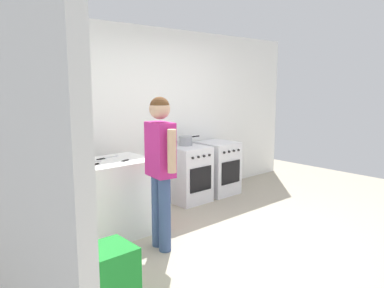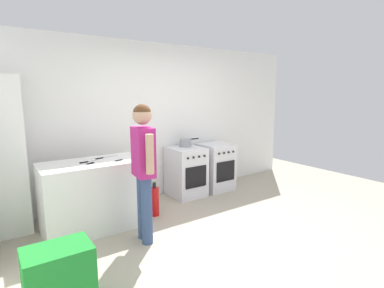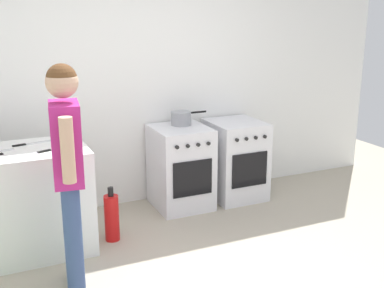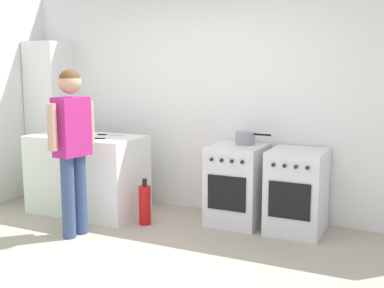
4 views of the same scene
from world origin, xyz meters
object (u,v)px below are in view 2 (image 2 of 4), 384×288
oven_left (186,172)px  fire_extinguisher (155,201)px  person (143,161)px  pot (185,143)px  knife_bread (83,165)px  oven_right (215,166)px  knife_chef (113,162)px  larder_cabinet (3,157)px  knife_utility (88,162)px  recycling_crate_upper (58,264)px  knife_carving (106,157)px

oven_left → fire_extinguisher: bearing=-151.2°
person → oven_left: bearing=39.4°
pot → knife_bread: 2.00m
pot → person: bearing=-139.2°
oven_right → knife_chef: 2.26m
fire_extinguisher → larder_cabinet: bearing=162.0°
oven_right → knife_utility: size_ratio=3.38×
knife_chef → knife_bread: same height
oven_left → knife_utility: knife_utility is taller
knife_chef → fire_extinguisher: (0.62, 0.07, -0.69)m
larder_cabinet → person: bearing=-41.6°
knife_utility → pot: bearing=14.3°
pot → larder_cabinet: larder_cabinet is taller
oven_left → pot: 0.51m
oven_left → recycling_crate_upper: (-2.42, -1.78, -0.01)m
knife_utility → person: size_ratio=0.15×
knife_chef → recycling_crate_upper: knife_chef is taller
knife_chef → recycling_crate_upper: bearing=-127.2°
knife_utility → recycling_crate_upper: 1.64m
oven_right → knife_chef: size_ratio=2.81×
knife_bread → larder_cabinet: bearing=141.7°
knife_chef → larder_cabinet: larder_cabinet is taller
pot → knife_chef: (-1.54, -0.65, -0.02)m
oven_right → knife_bread: bearing=-168.2°
knife_chef → person: (0.17, -0.53, 0.09)m
pot → fire_extinguisher: 1.29m
oven_left → oven_right: bearing=-0.0°
pot → recycling_crate_upper: bearing=-142.8°
pot → knife_bread: (-1.91, -0.62, -0.02)m
knife_chef → knife_utility: (-0.27, 0.18, 0.00)m
oven_right → person: (-1.97, -1.08, 0.56)m
oven_right → knife_bread: (-2.50, -0.53, 0.48)m
knife_chef → recycling_crate_upper: (-0.93, -1.23, -0.48)m
knife_carving → person: 0.87m
oven_right → person: person is taller
pot → knife_chef: size_ratio=1.29×
fire_extinguisher → recycling_crate_upper: size_ratio=0.96×
person → larder_cabinet: larder_cabinet is taller
knife_chef → fire_extinguisher: 0.93m
knife_bread → person: (0.54, -0.56, 0.09)m
oven_right → pot: bearing=170.8°
knife_chef → knife_utility: bearing=145.2°
fire_extinguisher → recycling_crate_upper: 2.04m
oven_right → larder_cabinet: bearing=178.2°
oven_right → knife_utility: knife_utility is taller
knife_utility → recycling_crate_upper: bearing=-115.3°
pot → knife_bread: bearing=-161.9°
pot → knife_utility: size_ratio=1.55×
recycling_crate_upper → knife_utility: bearing=64.7°
person → knife_utility: bearing=121.3°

